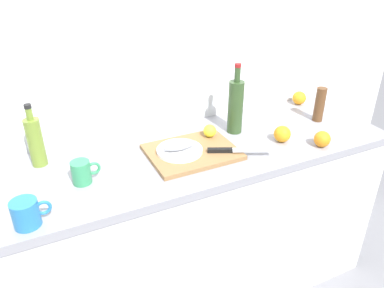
{
  "coord_description": "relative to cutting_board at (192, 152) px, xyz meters",
  "views": [
    {
      "loc": [
        -0.61,
        -1.35,
        1.75
      ],
      "look_at": [
        0.02,
        -0.03,
        0.95
      ],
      "focal_mm": 35.32,
      "sensor_mm": 36.0,
      "label": 1
    }
  ],
  "objects": [
    {
      "name": "olive_oil_bottle",
      "position": [
        -0.62,
        0.2,
        0.1
      ],
      "size": [
        0.06,
        0.06,
        0.28
      ],
      "color": "olive",
      "rests_on": "kitchen_counter"
    },
    {
      "name": "kitchen_counter",
      "position": [
        -0.02,
        0.03,
        -0.46
      ],
      "size": [
        2.0,
        0.6,
        0.9
      ],
      "color": "white",
      "rests_on": "ground_plane"
    },
    {
      "name": "pepper_mill",
      "position": [
        0.75,
        0.03,
        0.08
      ],
      "size": [
        0.05,
        0.05,
        0.18
      ],
      "primitive_type": "cylinder",
      "color": "brown",
      "rests_on": "kitchen_counter"
    },
    {
      "name": "white_plate",
      "position": [
        -0.06,
        0.01,
        0.02
      ],
      "size": [
        0.2,
        0.2,
        0.01
      ],
      "primitive_type": "cylinder",
      "color": "white",
      "rests_on": "cutting_board"
    },
    {
      "name": "orange_1",
      "position": [
        0.81,
        0.26,
        0.03
      ],
      "size": [
        0.08,
        0.08,
        0.08
      ],
      "primitive_type": "sphere",
      "color": "orange",
      "rests_on": "kitchen_counter"
    },
    {
      "name": "back_wall",
      "position": [
        -0.02,
        0.35,
        0.34
      ],
      "size": [
        3.2,
        0.05,
        2.5
      ],
      "primitive_type": "cube",
      "color": "white",
      "rests_on": "ground_plane"
    },
    {
      "name": "cutting_board",
      "position": [
        0.0,
        0.0,
        0.0
      ],
      "size": [
        0.39,
        0.3,
        0.02
      ],
      "primitive_type": "cube",
      "color": "olive",
      "rests_on": "kitchen_counter"
    },
    {
      "name": "wine_bottle",
      "position": [
        0.29,
        0.11,
        0.13
      ],
      "size": [
        0.07,
        0.07,
        0.35
      ],
      "color": "#2D4723",
      "rests_on": "kitchen_counter"
    },
    {
      "name": "fish_fillet",
      "position": [
        -0.06,
        0.01,
        0.04
      ],
      "size": [
        0.15,
        0.07,
        0.04
      ],
      "primitive_type": "ellipsoid",
      "color": "gray",
      "rests_on": "white_plate"
    },
    {
      "name": "chef_knife",
      "position": [
        0.15,
        -0.09,
        0.02
      ],
      "size": [
        0.28,
        0.15,
        0.02
      ],
      "rotation": [
        0.0,
        0.0,
        -0.43
      ],
      "color": "silver",
      "rests_on": "cutting_board"
    },
    {
      "name": "coffee_mug_0",
      "position": [
        -0.7,
        -0.19,
        0.04
      ],
      "size": [
        0.13,
        0.09,
        0.1
      ],
      "color": "#2672B2",
      "rests_on": "kitchen_counter"
    },
    {
      "name": "orange_2",
      "position": [
        0.57,
        -0.2,
        0.03
      ],
      "size": [
        0.08,
        0.08,
        0.08
      ],
      "primitive_type": "sphere",
      "color": "orange",
      "rests_on": "kitchen_counter"
    },
    {
      "name": "coffee_mug_1",
      "position": [
        -0.49,
        -0.02,
        0.04
      ],
      "size": [
        0.12,
        0.08,
        0.09
      ],
      "color": "#338C59",
      "rests_on": "kitchen_counter"
    },
    {
      "name": "orange_0",
      "position": [
        0.44,
        -0.08,
        0.03
      ],
      "size": [
        0.08,
        0.08,
        0.08
      ],
      "primitive_type": "sphere",
      "color": "orange",
      "rests_on": "kitchen_counter"
    },
    {
      "name": "lemon_0",
      "position": [
        0.13,
        0.08,
        0.04
      ],
      "size": [
        0.06,
        0.06,
        0.06
      ],
      "primitive_type": "sphere",
      "color": "yellow",
      "rests_on": "cutting_board"
    }
  ]
}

